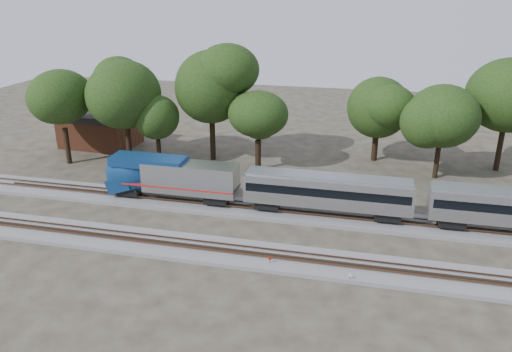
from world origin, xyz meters
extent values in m
plane|color=#383328|center=(0.00, 0.00, 0.00)|extent=(160.00, 160.00, 0.00)
cube|color=slate|center=(0.00, 6.00, 0.20)|extent=(160.00, 5.00, 0.40)
cube|color=brown|center=(0.00, 5.28, 0.66)|extent=(160.00, 0.08, 0.15)
cube|color=brown|center=(0.00, 6.72, 0.66)|extent=(160.00, 0.08, 0.15)
cube|color=slate|center=(0.00, -4.00, 0.20)|extent=(160.00, 5.00, 0.40)
cube|color=brown|center=(0.00, -4.72, 0.66)|extent=(160.00, 0.08, 0.15)
cube|color=brown|center=(0.00, -3.28, 0.66)|extent=(160.00, 0.08, 0.15)
cube|color=#ADAFB4|center=(-9.61, 6.00, 3.35)|extent=(10.91, 3.09, 3.40)
ellipsoid|color=navy|center=(-17.43, 6.00, 3.10)|extent=(5.56, 3.21, 4.73)
cube|color=navy|center=(-14.65, 6.00, 4.95)|extent=(8.75, 3.03, 1.03)
cube|color=black|center=(-16.92, 6.00, 4.13)|extent=(0.46, 2.37, 1.35)
cube|color=#A31C19|center=(-10.85, 6.00, 2.48)|extent=(13.38, 3.13, 0.19)
cube|color=black|center=(-17.28, 6.00, 1.19)|extent=(2.68, 2.26, 0.93)
cube|color=black|center=(-6.47, 6.00, 1.19)|extent=(2.68, 2.26, 0.93)
cube|color=#ADAFB4|center=(5.90, 6.00, 3.20)|extent=(17.90, 3.09, 3.09)
cube|color=black|center=(5.90, 6.00, 3.51)|extent=(17.29, 3.14, 0.93)
cube|color=gray|center=(5.90, 6.00, 4.79)|extent=(17.49, 2.47, 0.36)
cube|color=black|center=(-0.58, 6.00, 1.19)|extent=(2.68, 2.26, 0.93)
cube|color=black|center=(12.38, 6.00, 1.19)|extent=(2.68, 2.26, 0.93)
cube|color=black|center=(18.74, 6.00, 1.19)|extent=(2.68, 2.26, 0.93)
cylinder|color=#512D19|center=(2.02, -5.31, 0.46)|extent=(0.06, 0.06, 0.92)
cylinder|color=#A31E0B|center=(2.02, -5.31, 0.87)|extent=(0.32, 0.10, 0.33)
cylinder|color=#512D19|center=(9.20, -6.33, 0.41)|extent=(0.05, 0.05, 0.82)
cylinder|color=silver|center=(9.20, -6.33, 0.77)|extent=(0.29, 0.10, 0.29)
cube|color=#512D19|center=(6.67, -5.22, 0.15)|extent=(0.55, 0.38, 0.30)
cube|color=brown|center=(-31.57, 24.43, 2.18)|extent=(11.30, 8.23, 4.35)
cube|color=black|center=(-31.57, 24.43, 4.84)|extent=(11.51, 8.44, 0.98)
cylinder|color=black|center=(-31.64, 15.55, 2.58)|extent=(0.70, 0.70, 5.16)
ellipsoid|color=black|center=(-31.64, 15.55, 9.59)|extent=(9.74, 9.74, 8.28)
cylinder|color=black|center=(-23.13, 17.47, 2.67)|extent=(0.70, 0.70, 5.35)
ellipsoid|color=black|center=(-23.13, 17.47, 9.93)|extent=(10.08, 10.08, 8.57)
cylinder|color=black|center=(-18.66, 17.63, 1.88)|extent=(0.70, 0.70, 3.77)
ellipsoid|color=black|center=(-18.66, 17.63, 7.00)|extent=(7.11, 7.11, 6.04)
cylinder|color=black|center=(-12.18, 21.98, 2.86)|extent=(0.70, 0.70, 5.71)
ellipsoid|color=black|center=(-12.18, 21.98, 10.60)|extent=(10.77, 10.77, 9.15)
cylinder|color=black|center=(-4.77, 19.11, 2.12)|extent=(0.70, 0.70, 4.23)
ellipsoid|color=black|center=(-4.77, 19.11, 7.86)|extent=(7.98, 7.98, 6.78)
cylinder|color=black|center=(10.69, 26.97, 2.10)|extent=(0.70, 0.70, 4.19)
ellipsoid|color=black|center=(10.69, 26.97, 7.79)|extent=(7.91, 7.91, 6.72)
cylinder|color=black|center=(18.64, 21.54, 2.26)|extent=(0.70, 0.70, 4.51)
ellipsoid|color=black|center=(18.64, 21.54, 8.38)|extent=(8.51, 8.51, 7.23)
cylinder|color=black|center=(27.10, 26.50, 2.80)|extent=(0.70, 0.70, 5.60)
ellipsoid|color=black|center=(27.10, 26.50, 10.40)|extent=(10.56, 10.56, 8.98)
camera|label=1|loc=(9.84, -43.71, 23.88)|focal=35.00mm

